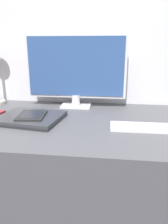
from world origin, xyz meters
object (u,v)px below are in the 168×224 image
Objects in this scene: monitor at (76,69)px; keyboard at (144,127)px; laptop at (30,118)px; ereader at (32,115)px.

monitor reaches higher than keyboard.
laptop is at bearing -122.96° from monitor.
monitor is 0.39m from laptop.
ereader is (-0.17, -0.29, -0.19)m from monitor.
ereader reaches higher than keyboard.
ereader is at bearing 176.10° from keyboard.
monitor is at bearing 60.03° from ereader.
laptop is (-0.53, 0.05, 0.01)m from keyboard.
laptop is (-0.18, -0.28, -0.21)m from monitor.
keyboard is at bearing -3.90° from ereader.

